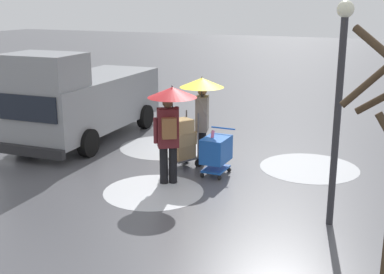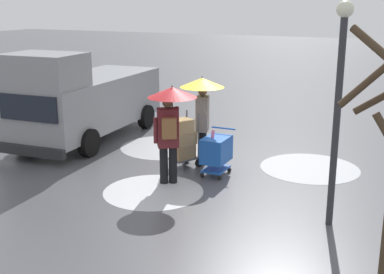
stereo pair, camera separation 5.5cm
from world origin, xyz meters
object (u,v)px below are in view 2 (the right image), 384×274
Objects in this scene: pedestrian_pink_side at (170,113)px; street_lamp at (339,93)px; shopping_cart_vendor at (216,151)px; hand_dolly_boxes at (183,141)px; pedestrian_black_side at (202,100)px; cargo_van_parked_right at (84,99)px.

street_lamp reaches higher than pedestrian_pink_side.
hand_dolly_boxes is at bearing -12.31° from shopping_cart_vendor.
shopping_cart_vendor is at bearing -30.21° from street_lamp.
street_lamp is (-3.51, 0.74, 0.80)m from pedestrian_pink_side.
hand_dolly_boxes is 0.61× the size of pedestrian_black_side.
street_lamp is at bearing 149.79° from shopping_cart_vendor.
hand_dolly_boxes reaches higher than shopping_cart_vendor.
pedestrian_black_side is 4.17m from street_lamp.
shopping_cart_vendor is at bearing 167.69° from hand_dolly_boxes.
hand_dolly_boxes is at bearing -26.21° from street_lamp.
street_lamp is (-3.42, 2.25, 0.79)m from pedestrian_black_side.
pedestrian_pink_side is (0.69, 0.90, 1.00)m from shopping_cart_vendor.
street_lamp is at bearing 153.79° from hand_dolly_boxes.
pedestrian_black_side is at bearing -33.31° from street_lamp.
shopping_cart_vendor is 1.33m from pedestrian_black_side.
pedestrian_black_side is at bearing -127.59° from hand_dolly_boxes.
cargo_van_parked_right is 4.73m from shopping_cart_vendor.
hand_dolly_boxes is at bearing 162.97° from cargo_van_parked_right.
street_lamp reaches higher than cargo_van_parked_right.
pedestrian_pink_side is at bearing -11.87° from street_lamp.
pedestrian_black_side is at bearing -45.11° from shopping_cart_vendor.
cargo_van_parked_right is at bearing -17.03° from hand_dolly_boxes.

